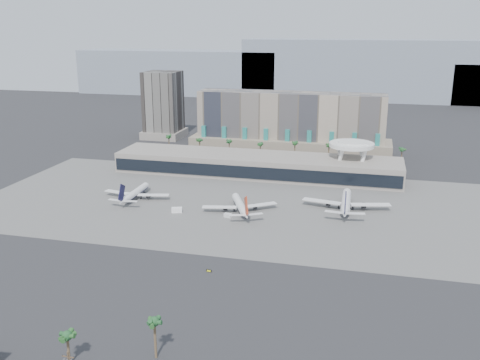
% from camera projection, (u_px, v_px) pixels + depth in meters
% --- Properties ---
extents(ground, '(900.00, 900.00, 0.00)m').
position_uv_depth(ground, '(200.00, 244.00, 219.97)').
color(ground, '#232326').
rests_on(ground, ground).
extents(apron_pad, '(260.00, 130.00, 0.06)m').
position_uv_depth(apron_pad, '(234.00, 203.00, 271.22)').
color(apron_pad, '#5B5B59').
rests_on(apron_pad, ground).
extents(mountain_ridge, '(680.00, 60.00, 70.00)m').
position_uv_depth(mountain_ridge, '(342.00, 74.00, 643.13)').
color(mountain_ridge, gray).
rests_on(mountain_ridge, ground).
extents(hotel, '(140.00, 30.00, 42.00)m').
position_uv_depth(hotel, '(290.00, 128.00, 375.48)').
color(hotel, tan).
rests_on(hotel, ground).
extents(office_tower, '(30.00, 30.00, 52.00)m').
position_uv_depth(office_tower, '(163.00, 109.00, 421.78)').
color(office_tower, black).
rests_on(office_tower, ground).
extents(terminal, '(170.00, 32.50, 14.50)m').
position_uv_depth(terminal, '(257.00, 164.00, 320.50)').
color(terminal, gray).
rests_on(terminal, ground).
extents(saucer_structure, '(26.00, 26.00, 21.89)m').
position_uv_depth(saucer_structure, '(352.00, 147.00, 310.23)').
color(saucer_structure, white).
rests_on(saucer_structure, ground).
extents(palm_row, '(157.80, 2.80, 13.10)m').
position_uv_depth(palm_row, '(278.00, 146.00, 350.53)').
color(palm_row, brown).
rests_on(palm_row, ground).
extents(airliner_left, '(35.87, 36.89, 12.74)m').
position_uv_depth(airliner_left, '(135.00, 193.00, 276.59)').
color(airliner_left, white).
rests_on(airliner_left, ground).
extents(airliner_centre, '(34.59, 35.62, 13.12)m').
position_uv_depth(airliner_centre, '(240.00, 205.00, 257.55)').
color(airliner_centre, white).
rests_on(airliner_centre, ground).
extents(airliner_right, '(43.03, 44.29, 15.29)m').
position_uv_depth(airliner_right, '(346.00, 202.00, 260.35)').
color(airliner_right, white).
rests_on(airliner_right, ground).
extents(service_vehicle_a, '(5.55, 3.92, 2.46)m').
position_uv_depth(service_vehicle_a, '(177.00, 210.00, 257.12)').
color(service_vehicle_a, white).
rests_on(service_vehicle_a, ground).
extents(service_vehicle_b, '(4.01, 2.92, 1.85)m').
position_uv_depth(service_vehicle_b, '(228.00, 215.00, 250.75)').
color(service_vehicle_b, silver).
rests_on(service_vehicle_b, ground).
extents(taxiway_sign, '(2.02, 0.55, 0.91)m').
position_uv_depth(taxiway_sign, '(209.00, 271.00, 195.54)').
color(taxiway_sign, black).
rests_on(taxiway_sign, ground).
extents(near_palm_a, '(6.00, 6.00, 9.98)m').
position_uv_depth(near_palm_a, '(68.00, 340.00, 140.66)').
color(near_palm_a, brown).
rests_on(near_palm_a, ground).
extents(near_palm_b, '(6.00, 6.00, 12.48)m').
position_uv_depth(near_palm_b, '(155.00, 326.00, 142.72)').
color(near_palm_b, brown).
rests_on(near_palm_b, ground).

